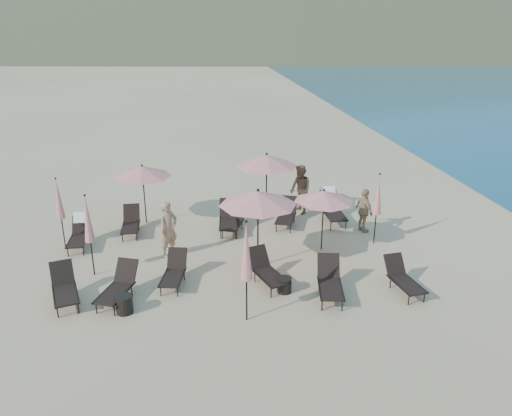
{
  "coord_description": "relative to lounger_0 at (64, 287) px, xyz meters",
  "views": [
    {
      "loc": [
        -1.94,
        -11.96,
        6.91
      ],
      "look_at": [
        -0.12,
        3.5,
        1.1
      ],
      "focal_mm": 35.0,
      "sensor_mm": 36.0,
      "label": 1
    }
  ],
  "objects": [
    {
      "name": "lounger_0",
      "position": [
        0.0,
        0.0,
        0.0
      ],
      "size": [
        1.04,
        1.67,
        0.9
      ],
      "rotation": [
        0.0,
        0.0,
        0.3
      ],
      "color": "black",
      "rests_on": "ground"
    },
    {
      "name": "lounger_7",
      "position": [
        1.19,
        4.42,
        -0.01
      ],
      "size": [
        0.63,
        1.53,
        0.87
      ],
      "rotation": [
        0.0,
        0.0,
        0.03
      ],
      "color": "black",
      "rests_on": "ground"
    },
    {
      "name": "umbrella_open_0",
      "position": [
        5.27,
        1.43,
        1.76
      ],
      "size": [
        2.29,
        2.29,
        2.46
      ],
      "color": "black",
      "rests_on": "ground"
    },
    {
      "name": "side_table_0",
      "position": [
        1.61,
        -0.73,
        -0.18
      ],
      "size": [
        0.43,
        0.43,
        0.48
      ],
      "primitive_type": "cylinder",
      "color": "black",
      "rests_on": "ground"
    },
    {
      "name": "umbrella_open_2",
      "position": [
        1.62,
        5.36,
        1.54
      ],
      "size": [
        2.06,
        2.06,
        2.22
      ],
      "color": "black",
      "rests_on": "ground"
    },
    {
      "name": "lounger_3",
      "position": [
        5.38,
        0.33,
        -0.0
      ],
      "size": [
        1.09,
        1.67,
        0.9
      ],
      "rotation": [
        0.0,
        0.0,
        0.35
      ],
      "color": "black",
      "rests_on": "ground"
    },
    {
      "name": "lounger_9",
      "position": [
        4.57,
        4.32,
        0.03
      ],
      "size": [
        0.74,
        1.7,
        0.96
      ],
      "rotation": [
        0.0,
        0.0,
        -0.06
      ],
      "color": "black",
      "rests_on": "ground"
    },
    {
      "name": "lounger_2",
      "position": [
        2.81,
        0.63,
        -0.03
      ],
      "size": [
        0.8,
        1.53,
        0.84
      ],
      "rotation": [
        0.0,
        0.0,
        -0.18
      ],
      "color": "black",
      "rests_on": "ground"
    },
    {
      "name": "beachgoer_c",
      "position": [
        9.25,
        3.63,
        0.37
      ],
      "size": [
        0.62,
        0.99,
        1.58
      ],
      "primitive_type": "imported",
      "rotation": [
        0.0,
        0.0,
        1.84
      ],
      "color": "tan",
      "rests_on": "ground"
    },
    {
      "name": "umbrella_closed_1",
      "position": [
        9.31,
        2.63,
        1.27
      ],
      "size": [
        0.29,
        0.29,
        2.44
      ],
      "color": "black",
      "rests_on": "ground"
    },
    {
      "name": "side_table_1",
      "position": [
        5.8,
        -0.18,
        -0.21
      ],
      "size": [
        0.41,
        0.41,
        0.42
      ],
      "primitive_type": "cylinder",
      "color": "black",
      "rests_on": "ground"
    },
    {
      "name": "lounger_11",
      "position": [
        8.42,
        4.79,
        0.11
      ],
      "size": [
        0.68,
        1.8,
        1.12
      ],
      "rotation": [
        0.0,
        0.0,
        0.01
      ],
      "color": "black",
      "rests_on": "ground"
    },
    {
      "name": "umbrella_closed_0",
      "position": [
        4.65,
        -1.41,
        1.43
      ],
      "size": [
        0.31,
        0.31,
        2.66
      ],
      "color": "black",
      "rests_on": "ground"
    },
    {
      "name": "beachgoer_b",
      "position": [
        7.41,
        5.71,
        0.52
      ],
      "size": [
        0.96,
        1.09,
        1.88
      ],
      "primitive_type": "imported",
      "rotation": [
        0.0,
        0.0,
        -1.26
      ],
      "color": "#8B6448",
      "rests_on": "ground"
    },
    {
      "name": "lounger_4",
      "position": [
        6.97,
        -0.51,
        0.01
      ],
      "size": [
        0.87,
        1.7,
        0.93
      ],
      "rotation": [
        0.0,
        0.0,
        -0.16
      ],
      "color": "black",
      "rests_on": "ground"
    },
    {
      "name": "ground",
      "position": [
        5.57,
        -0.0,
        -0.42
      ],
      "size": [
        800.0,
        800.0,
        0.0
      ],
      "primitive_type": "plane",
      "color": "#D6BA8C",
      "rests_on": "ground"
    },
    {
      "name": "umbrella_closed_3",
      "position": [
        0.46,
        1.45,
        1.31
      ],
      "size": [
        0.29,
        0.29,
        2.48
      ],
      "color": "black",
      "rests_on": "ground"
    },
    {
      "name": "lounger_5",
      "position": [
        9.01,
        -0.5,
        -0.02
      ],
      "size": [
        0.79,
        1.55,
        0.85
      ],
      "rotation": [
        0.0,
        0.0,
        0.16
      ],
      "color": "black",
      "rests_on": "ground"
    },
    {
      "name": "lounger_1",
      "position": [
        1.38,
        -0.08,
        0.0
      ],
      "size": [
        1.09,
        1.68,
        0.91
      ],
      "rotation": [
        0.0,
        0.0,
        -0.34
      ],
      "color": "black",
      "rests_on": "ground"
    },
    {
      "name": "umbrella_open_1",
      "position": [
        7.46,
        2.37,
        1.4
      ],
      "size": [
        1.91,
        1.91,
        2.06
      ],
      "color": "black",
      "rests_on": "ground"
    },
    {
      "name": "lounger_10",
      "position": [
        6.7,
        4.57,
        -0.0
      ],
      "size": [
        1.07,
        1.67,
        0.9
      ],
      "rotation": [
        0.0,
        0.0,
        -0.33
      ],
      "color": "black",
      "rests_on": "ground"
    },
    {
      "name": "umbrella_open_3",
      "position": [
        6.08,
        5.51,
        1.76
      ],
      "size": [
        2.29,
        2.29,
        2.47
      ],
      "color": "black",
      "rests_on": "ground"
    },
    {
      "name": "lounger_6",
      "position": [
        -0.36,
        3.58,
        0.04
      ],
      "size": [
        0.61,
        1.56,
        0.96
      ],
      "rotation": [
        0.0,
        0.0,
        0.02
      ],
      "color": "black",
      "rests_on": "ground"
    },
    {
      "name": "lounger_8",
      "position": [
        4.76,
        4.22,
        -0.03
      ],
      "size": [
        1.0,
        1.57,
        0.84
      ],
      "rotation": [
        0.0,
        0.0,
        -0.33
      ],
      "color": "black",
      "rests_on": "ground"
    },
    {
      "name": "umbrella_closed_2",
      "position": [
        -0.84,
        3.52,
        1.23
      ],
      "size": [
        0.28,
        0.28,
        2.38
      ],
      "color": "black",
      "rests_on": "ground"
    },
    {
      "name": "beachgoer_a",
      "position": [
        2.61,
        2.46,
        0.48
      ],
      "size": [
        0.78,
        0.77,
        1.81
      ],
      "primitive_type": "imported",
      "rotation": [
        0.0,
        0.0,
        0.77
      ],
      "color": "#A97A5C",
      "rests_on": "ground"
    }
  ]
}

